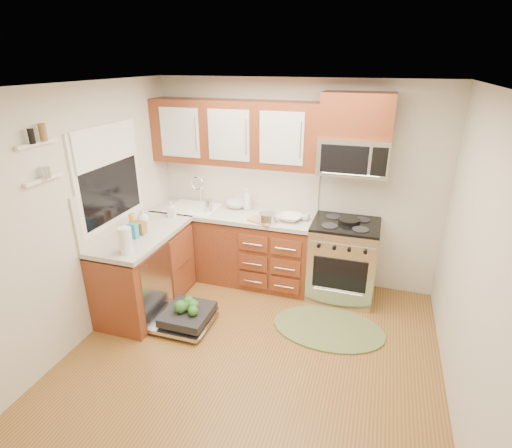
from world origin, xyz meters
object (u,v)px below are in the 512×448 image
(microwave, at_px, (353,156))
(cutting_board, at_px, (262,221))
(rug, at_px, (328,328))
(stock_pot, at_px, (267,218))
(sink, at_px, (194,217))
(cup, at_px, (305,217))
(bowl_b, at_px, (236,204))
(upper_cabinets, at_px, (234,133))
(skillet, at_px, (349,221))
(bowl_a, at_px, (290,218))
(dishwasher, at_px, (185,317))
(range, at_px, (343,260))
(paper_towel_roll, at_px, (126,241))

(microwave, bearing_deg, cutting_board, -161.87)
(rug, height_order, stock_pot, stock_pot)
(sink, xyz_separation_m, rug, (1.89, -0.73, -0.79))
(cup, bearing_deg, bowl_b, 169.61)
(upper_cabinets, height_order, rug, upper_cabinets)
(skillet, distance_m, cutting_board, 1.00)
(upper_cabinets, height_order, microwave, upper_cabinets)
(skillet, height_order, bowl_a, skillet)
(bowl_b, xyz_separation_m, cup, (0.93, -0.17, 0.00))
(upper_cabinets, height_order, cup, upper_cabinets)
(dishwasher, relative_size, bowl_b, 2.60)
(sink, bearing_deg, upper_cabinets, 16.45)
(bowl_a, bearing_deg, skillet, 6.24)
(range, relative_size, stock_pot, 4.80)
(upper_cabinets, xyz_separation_m, skillet, (1.43, -0.13, -0.90))
(bowl_b, relative_size, cup, 2.30)
(skillet, bearing_deg, rug, -94.93)
(paper_towel_roll, bearing_deg, dishwasher, 29.52)
(upper_cabinets, relative_size, sink, 3.31)
(upper_cabinets, height_order, cutting_board, upper_cabinets)
(upper_cabinets, xyz_separation_m, microwave, (1.41, -0.02, -0.18))
(microwave, xyz_separation_m, cup, (-0.48, -0.12, -0.73))
(cup, bearing_deg, dishwasher, -133.17)
(range, bearing_deg, cup, 179.99)
(skillet, bearing_deg, bowl_b, 173.91)
(sink, relative_size, skillet, 2.55)
(dishwasher, height_order, stock_pot, stock_pot)
(rug, xyz_separation_m, cutting_board, (-0.91, 0.55, 0.93))
(rug, relative_size, cup, 10.15)
(rug, height_order, bowl_b, bowl_b)
(cutting_board, relative_size, cup, 2.61)
(bowl_b, bearing_deg, stock_pot, -35.89)
(stock_pot, height_order, bowl_b, stock_pot)
(upper_cabinets, bearing_deg, range, -5.89)
(rug, bearing_deg, dishwasher, -165.42)
(bowl_b, bearing_deg, cup, -10.39)
(cutting_board, bearing_deg, skillet, 11.98)
(dishwasher, bearing_deg, stock_pot, 54.41)
(sink, distance_m, cutting_board, 1.01)
(upper_cabinets, distance_m, bowl_a, 1.21)
(microwave, distance_m, dishwasher, 2.55)
(range, xyz_separation_m, rug, (-0.04, -0.74, -0.46))
(bowl_a, bearing_deg, sink, 177.88)
(dishwasher, distance_m, stock_pot, 1.44)
(dishwasher, xyz_separation_m, bowl_a, (0.89, 1.07, 0.86))
(bowl_b, bearing_deg, cutting_board, -38.14)
(microwave, relative_size, dishwasher, 1.09)
(range, relative_size, bowl_b, 3.52)
(stock_pot, bearing_deg, microwave, 20.52)
(cutting_board, bearing_deg, bowl_a, 23.99)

